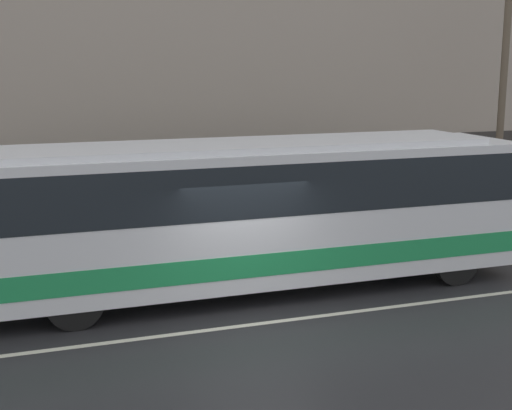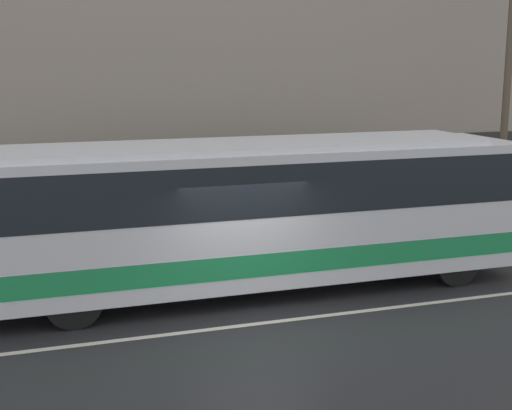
{
  "view_description": "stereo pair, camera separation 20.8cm",
  "coord_description": "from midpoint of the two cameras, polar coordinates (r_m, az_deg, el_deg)",
  "views": [
    {
      "loc": [
        -4.1,
        -11.74,
        4.78
      ],
      "look_at": [
        0.65,
        1.98,
        1.82
      ],
      "focal_mm": 50.0,
      "sensor_mm": 36.0,
      "label": 1
    },
    {
      "loc": [
        -3.9,
        -11.81,
        4.78
      ],
      "look_at": [
        0.65,
        1.98,
        1.82
      ],
      "focal_mm": 50.0,
      "sensor_mm": 36.0,
      "label": 2
    }
  ],
  "objects": [
    {
      "name": "sidewalk",
      "position": [
        18.37,
        -5.1,
        -3.34
      ],
      "size": [
        60.0,
        3.05,
        0.16
      ],
      "color": "#A09E99",
      "rests_on": "ground_plane"
    },
    {
      "name": "building_facade",
      "position": [
        19.39,
        -6.52,
        12.0
      ],
      "size": [
        60.0,
        0.35,
        10.3
      ],
      "color": "gray",
      "rests_on": "ground_plane"
    },
    {
      "name": "ground_plane",
      "position": [
        13.32,
        0.45,
        -9.51
      ],
      "size": [
        60.0,
        60.0,
        0.0
      ],
      "primitive_type": "plane",
      "color": "#262628"
    },
    {
      "name": "transit_bus",
      "position": [
        14.76,
        -0.43,
        -0.24
      ],
      "size": [
        12.03,
        2.58,
        3.14
      ],
      "color": "silver",
      "rests_on": "ground_plane"
    },
    {
      "name": "lane_stripe",
      "position": [
        13.32,
        0.45,
        -9.49
      ],
      "size": [
        54.0,
        0.14,
        0.01
      ],
      "color": "beige",
      "rests_on": "ground_plane"
    },
    {
      "name": "utility_pole_near",
      "position": [
        21.05,
        19.72,
        8.96
      ],
      "size": [
        0.2,
        0.2,
        7.83
      ],
      "color": "brown",
      "rests_on": "sidewalk"
    }
  ]
}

